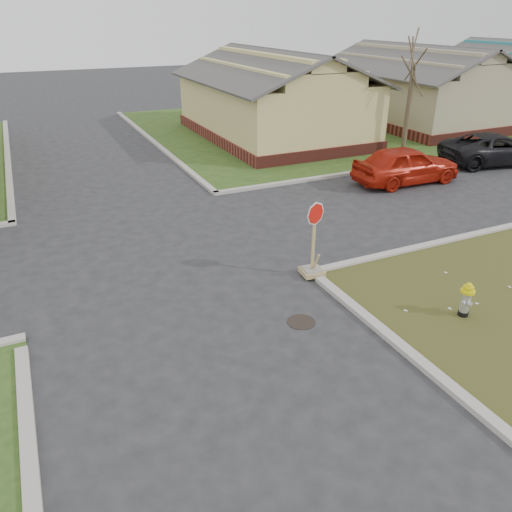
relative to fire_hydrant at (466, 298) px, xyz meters
name	(u,v)px	position (x,y,z in m)	size (l,w,h in m)	color
ground	(202,334)	(-5.69, 1.89, -0.52)	(120.00, 120.00, 0.00)	#27272A
verge_far_right	(420,116)	(16.31, 19.89, -0.49)	(37.00, 19.00, 0.05)	#2B4719
curbs	(146,247)	(-5.69, 6.89, -0.52)	(80.00, 40.00, 0.12)	#B0AA9F
manhole	(301,322)	(-3.49, 1.39, -0.51)	(0.64, 0.64, 0.01)	black
side_house_yellow	(273,97)	(4.31, 18.39, 1.67)	(7.60, 11.60, 4.70)	maroon
side_house_tan	(416,87)	(14.31, 18.39, 1.67)	(7.60, 11.60, 4.70)	maroon
tree_mid_right	(408,111)	(8.31, 12.09, 1.63)	(0.22, 0.22, 4.20)	#493C2A
fire_hydrant	(466,298)	(0.00, 0.00, 0.00)	(0.32, 0.32, 0.85)	black
stop_sign	(313,259)	(-2.12, 3.21, -0.03)	(0.58, 0.57, 2.04)	tan
red_sedan	(406,165)	(5.49, 8.59, 0.24)	(1.80, 4.47, 1.52)	#B61D0D
dark_pickup	(496,149)	(11.19, 9.16, 0.18)	(2.30, 4.99, 1.39)	black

